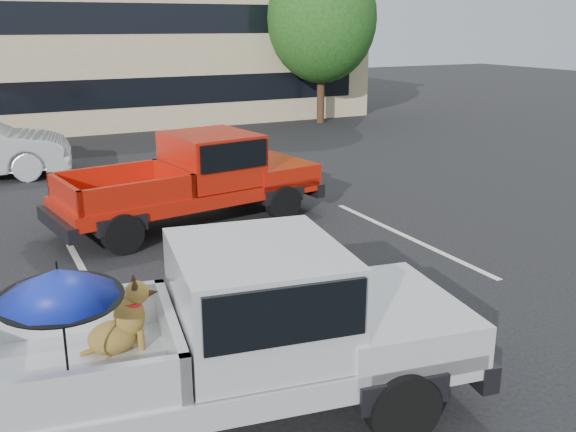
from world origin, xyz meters
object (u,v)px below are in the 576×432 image
tree_back (188,15)px  silver_pickup (237,326)px  red_pickup (205,174)px  tree_right (322,19)px

tree_back → silver_pickup: size_ratio=1.20×
silver_pickup → red_pickup: bearing=81.7°
tree_back → silver_pickup: bearing=-107.6°
silver_pickup → red_pickup: silver_pickup is taller
tree_right → red_pickup: size_ratio=1.16×
tree_right → red_pickup: bearing=-129.2°
tree_right → red_pickup: tree_right is taller
tree_right → red_pickup: 14.82m
tree_right → silver_pickup: bearing=-121.9°
tree_back → silver_pickup: 27.54m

